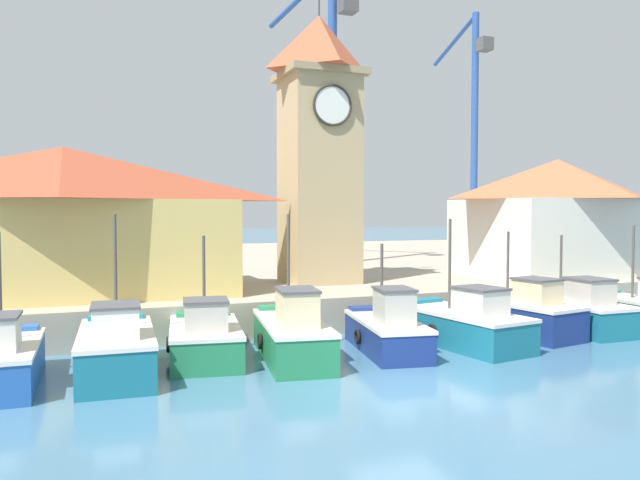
{
  "coord_description": "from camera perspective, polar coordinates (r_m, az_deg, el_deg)",
  "views": [
    {
      "loc": [
        -7.81,
        -14.32,
        4.68
      ],
      "look_at": [
        1.17,
        9.41,
        3.5
      ],
      "focal_mm": 35.0,
      "sensor_mm": 36.0,
      "label": 1
    }
  ],
  "objects": [
    {
      "name": "fishing_boat_left_inner",
      "position": [
        18.85,
        -18.13,
        -9.42
      ],
      "size": [
        2.29,
        4.97,
        4.59
      ],
      "color": "#196B7F",
      "rests_on": "ground"
    },
    {
      "name": "clock_tower",
      "position": [
        28.97,
        -0.09,
        8.94
      ],
      "size": [
        3.61,
        3.61,
        13.81
      ],
      "color": "tan",
      "rests_on": "quay_wharf"
    },
    {
      "name": "port_crane_far",
      "position": [
        39.16,
        1.04,
        8.27
      ],
      "size": [
        3.64,
        7.09,
        18.44
      ],
      "color": "navy",
      "rests_on": "quay_wharf"
    },
    {
      "name": "quay_wharf",
      "position": [
        42.64,
        -10.11,
        -2.74
      ],
      "size": [
        120.0,
        40.0,
        1.38
      ],
      "primitive_type": "cube",
      "color": "#A89E89",
      "rests_on": "ground"
    },
    {
      "name": "warehouse_right",
      "position": [
        34.63,
        20.87,
        2.09
      ],
      "size": [
        9.34,
        7.25,
        5.98
      ],
      "color": "silver",
      "rests_on": "quay_wharf"
    },
    {
      "name": "ground_plane",
      "position": [
        16.97,
        7.77,
        -13.37
      ],
      "size": [
        300.0,
        300.0,
        0.0
      ],
      "primitive_type": "plane",
      "color": "teal"
    },
    {
      "name": "fishing_boat_right_inner",
      "position": [
        22.41,
        12.92,
        -7.5
      ],
      "size": [
        2.9,
        5.42,
        4.4
      ],
      "color": "#196B7F",
      "rests_on": "ground"
    },
    {
      "name": "warehouse_left",
      "position": [
        26.39,
        -22.39,
        1.75
      ],
      "size": [
        13.12,
        6.91,
        5.81
      ],
      "color": "tan",
      "rests_on": "quay_wharf"
    },
    {
      "name": "fishing_boat_right_outer",
      "position": [
        24.86,
        17.83,
        -6.47
      ],
      "size": [
        2.82,
        5.01,
        3.9
      ],
      "color": "navy",
      "rests_on": "ground"
    },
    {
      "name": "fishing_boat_far_right",
      "position": [
        26.69,
        22.11,
        -6.03
      ],
      "size": [
        2.25,
        5.24,
        3.71
      ],
      "color": "#196B7F",
      "rests_on": "ground"
    },
    {
      "name": "port_crane_near",
      "position": [
        52.25,
        13.84,
        7.18
      ],
      "size": [
        2.0,
        8.32,
        19.13
      ],
      "color": "navy",
      "rests_on": "quay_wharf"
    },
    {
      "name": "fishing_boat_mid_right",
      "position": [
        21.01,
        6.16,
        -8.18
      ],
      "size": [
        2.51,
        4.86,
        3.57
      ],
      "color": "navy",
      "rests_on": "ground"
    },
    {
      "name": "fishing_boat_center",
      "position": [
        19.87,
        -2.54,
        -8.61
      ],
      "size": [
        2.58,
        5.44,
        4.58
      ],
      "color": "#237A4C",
      "rests_on": "ground"
    },
    {
      "name": "fishing_boat_mid_left",
      "position": [
        20.09,
        -10.47,
        -8.81
      ],
      "size": [
        2.75,
        4.61,
        3.9
      ],
      "color": "#237A4C",
      "rests_on": "ground"
    }
  ]
}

